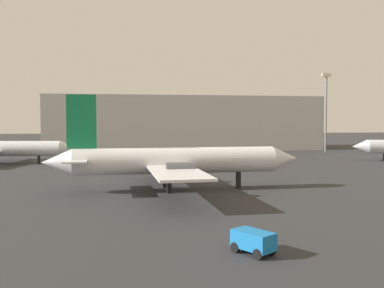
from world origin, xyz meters
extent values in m
cylinder|color=white|center=(3.78, 36.26, 3.29)|extent=(22.38, 3.92, 2.89)
cone|color=white|center=(16.49, 36.85, 3.29)|extent=(3.31, 3.03, 2.89)
cone|color=white|center=(-8.93, 35.67, 3.29)|extent=(3.31, 3.03, 2.89)
cube|color=white|center=(2.67, 36.21, 2.86)|extent=(5.93, 27.05, 0.23)
cube|color=white|center=(-6.86, 35.77, 3.58)|extent=(2.68, 8.17, 0.15)
cube|color=#147F4C|center=(-6.38, 35.79, 7.59)|extent=(3.08, 0.43, 5.71)
cylinder|color=#4C4C54|center=(3.10, 41.34, 2.72)|extent=(2.96, 1.86, 1.73)
cylinder|color=#4C4C54|center=(3.57, 31.14, 2.72)|extent=(2.96, 1.86, 1.73)
cube|color=black|center=(10.90, 36.59, 0.92)|extent=(0.50, 0.50, 1.85)
cube|color=black|center=(2.58, 38.13, 0.92)|extent=(0.50, 0.50, 1.85)
cube|color=black|center=(2.76, 34.29, 0.92)|extent=(0.50, 0.50, 1.85)
cone|color=silver|center=(43.54, 66.99, 2.79)|extent=(3.28, 3.04, 2.72)
cube|color=black|center=(48.55, 66.42, 0.71)|extent=(0.43, 0.43, 1.43)
cone|color=silver|center=(-12.44, 68.96, 2.82)|extent=(3.31, 3.07, 2.75)
cylinder|color=#4C4C54|center=(-24.91, 74.39, 2.27)|extent=(2.41, 1.61, 1.36)
cube|color=black|center=(-17.89, 69.57, 0.72)|extent=(0.42, 0.42, 1.45)
cube|color=#1972BF|center=(5.60, 13.13, 0.80)|extent=(2.40, 2.72, 1.00)
cylinder|color=black|center=(4.65, 13.52, 0.30)|extent=(0.49, 0.61, 0.60)
cylinder|color=black|center=(5.64, 14.15, 0.30)|extent=(0.49, 0.61, 0.60)
cylinder|color=black|center=(5.57, 12.10, 0.30)|extent=(0.49, 0.61, 0.60)
cylinder|color=black|center=(6.55, 12.74, 0.30)|extent=(0.49, 0.61, 0.60)
cylinder|color=slate|center=(47.99, 90.68, 9.63)|extent=(0.50, 0.50, 19.26)
cube|color=#F2EACC|center=(47.99, 90.68, 19.66)|extent=(2.40, 0.50, 0.80)
cube|color=#B7B7B2|center=(13.96, 111.55, 7.41)|extent=(74.97, 25.45, 14.82)
camera|label=1|loc=(-1.23, -9.39, 7.41)|focal=38.95mm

